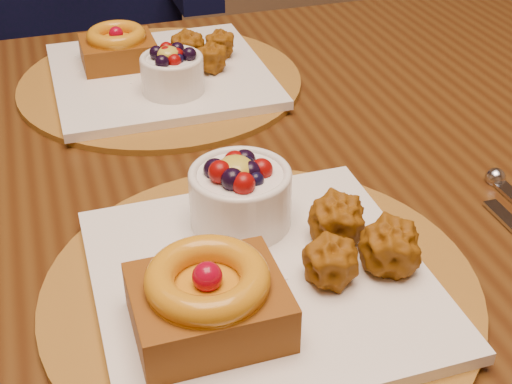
# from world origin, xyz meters

# --- Properties ---
(dining_table) EXTENTS (1.60, 0.90, 0.76)m
(dining_table) POSITION_xyz_m (0.04, 0.07, 0.68)
(dining_table) COLOR #391C0A
(dining_table) RESTS_ON ground
(place_setting_near) EXTENTS (0.38, 0.38, 0.09)m
(place_setting_near) POSITION_xyz_m (0.03, -0.14, 0.78)
(place_setting_near) COLOR brown
(place_setting_near) RESTS_ON dining_table
(place_setting_far) EXTENTS (0.38, 0.38, 0.08)m
(place_setting_far) POSITION_xyz_m (0.03, 0.29, 0.78)
(place_setting_far) COLOR brown
(place_setting_far) RESTS_ON dining_table
(chair_far) EXTENTS (0.61, 0.61, 0.95)m
(chair_far) POSITION_xyz_m (-0.09, 0.78, 0.53)
(chair_far) COLOR black
(chair_far) RESTS_ON ground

